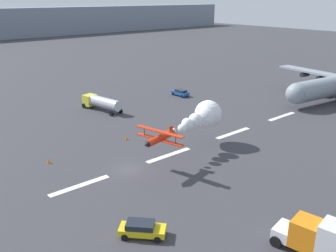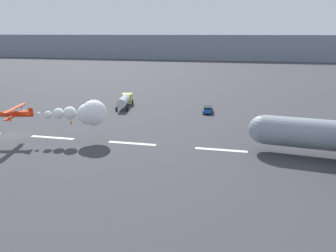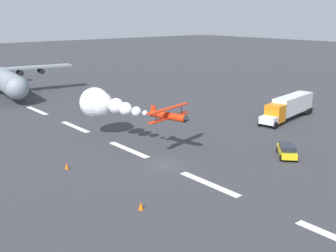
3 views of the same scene
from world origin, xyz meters
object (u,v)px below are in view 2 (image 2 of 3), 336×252
(stunt_biplane_red, at_px, (85,113))
(traffic_cone_near, at_px, (11,119))
(airport_staff_sedan, at_px, (208,109))
(fuel_tanker_truck, at_px, (125,100))
(traffic_cone_far, at_px, (71,122))

(stunt_biplane_red, distance_m, traffic_cone_near, 23.52)
(airport_staff_sedan, bearing_deg, fuel_tanker_truck, 175.64)
(stunt_biplane_red, xyz_separation_m, traffic_cone_far, (-7.94, 9.58, -4.36))
(fuel_tanker_truck, bearing_deg, traffic_cone_far, -107.25)
(traffic_cone_far, bearing_deg, traffic_cone_near, -178.00)
(traffic_cone_near, bearing_deg, stunt_biplane_red, -23.24)
(stunt_biplane_red, height_order, fuel_tanker_truck, stunt_biplane_red)
(traffic_cone_near, bearing_deg, traffic_cone_far, 2.00)
(stunt_biplane_red, bearing_deg, traffic_cone_near, 156.76)
(airport_staff_sedan, height_order, traffic_cone_near, airport_staff_sedan)
(airport_staff_sedan, bearing_deg, traffic_cone_far, -149.10)
(stunt_biplane_red, relative_size, airport_staff_sedan, 3.94)
(fuel_tanker_truck, relative_size, traffic_cone_far, 13.45)
(traffic_cone_near, distance_m, traffic_cone_far, 13.30)
(stunt_biplane_red, xyz_separation_m, airport_staff_sedan, (17.38, 24.74, -3.92))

